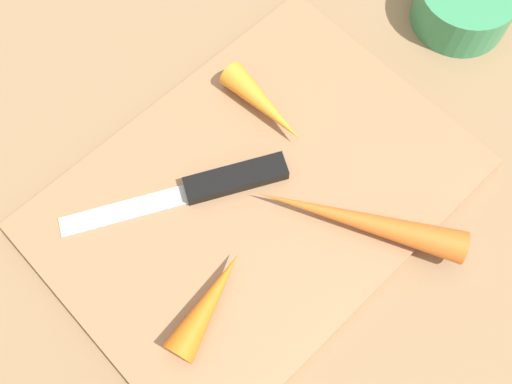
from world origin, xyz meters
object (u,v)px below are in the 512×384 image
(carrot_medium, at_px, (264,105))
(carrot_longest, at_px, (358,220))
(carrot_shortest, at_px, (209,303))
(small_bowl, at_px, (468,8))
(knife, at_px, (221,183))
(cutting_board, at_px, (256,195))

(carrot_medium, bearing_deg, carrot_longest, -7.06)
(carrot_shortest, bearing_deg, small_bowl, -10.30)
(carrot_medium, bearing_deg, carrot_shortest, -56.18)
(knife, relative_size, carrot_longest, 1.06)
(cutting_board, height_order, carrot_longest, carrot_longest)
(cutting_board, bearing_deg, knife, -55.71)
(cutting_board, xyz_separation_m, carrot_medium, (-0.06, -0.05, 0.02))
(carrot_medium, height_order, small_bowl, small_bowl)
(carrot_shortest, relative_size, small_bowl, 0.96)
(knife, distance_m, carrot_medium, 0.08)
(carrot_longest, bearing_deg, small_bowl, -102.95)
(carrot_medium, relative_size, small_bowl, 0.97)
(knife, bearing_deg, cutting_board, 151.52)
(carrot_longest, bearing_deg, cutting_board, -3.95)
(carrot_shortest, distance_m, small_bowl, 0.38)
(knife, bearing_deg, small_bowl, -158.57)
(knife, distance_m, carrot_longest, 0.12)
(carrot_shortest, xyz_separation_m, small_bowl, (-0.38, -0.04, -0.00))
(knife, xyz_separation_m, carrot_shortest, (0.08, 0.07, 0.01))
(carrot_shortest, bearing_deg, cutting_board, 9.33)
(carrot_longest, bearing_deg, knife, -1.95)
(carrot_longest, distance_m, small_bowl, 0.25)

